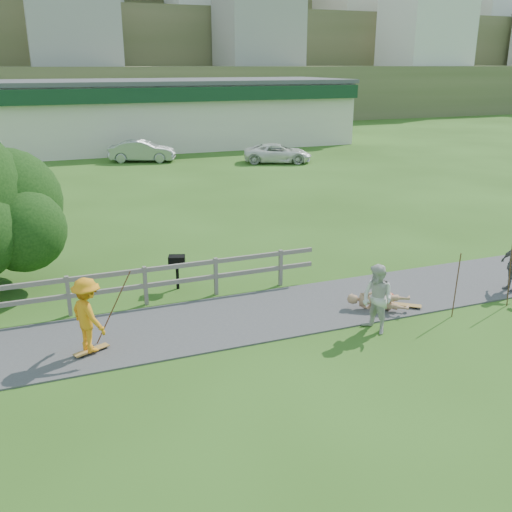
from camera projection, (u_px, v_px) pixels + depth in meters
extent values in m
plane|color=#2D5117|center=(258.00, 344.00, 13.40)|extent=(260.00, 260.00, 0.00)
cube|color=#3D3D3F|center=(237.00, 318.00, 14.72)|extent=(34.00, 3.00, 0.04)
cube|color=#6A645D|center=(69.00, 296.00, 14.77)|extent=(0.10, 0.10, 1.10)
cube|color=#6A645D|center=(145.00, 286.00, 15.46)|extent=(0.10, 0.10, 1.10)
cube|color=#6A645D|center=(216.00, 276.00, 16.14)|extent=(0.10, 0.10, 1.10)
cube|color=#6A645D|center=(281.00, 268.00, 16.83)|extent=(0.10, 0.10, 1.10)
cube|color=#6A645D|center=(46.00, 282.00, 14.46)|extent=(15.00, 0.08, 0.12)
cube|color=#6A645D|center=(48.00, 299.00, 14.60)|extent=(15.00, 0.08, 0.12)
cube|color=silver|center=(144.00, 115.00, 44.93)|extent=(32.00, 10.00, 4.80)
cube|color=#143821|center=(156.00, 95.00, 39.76)|extent=(32.00, 0.60, 1.00)
cube|color=#4F5054|center=(142.00, 82.00, 44.11)|extent=(32.50, 10.50, 0.30)
cube|color=#505934|center=(71.00, 96.00, 61.03)|extent=(220.00, 14.00, 6.00)
cube|color=silver|center=(65.00, 31.00, 58.95)|extent=(10.00, 9.00, 7.00)
cube|color=#505934|center=(61.00, 62.00, 71.40)|extent=(220.00, 14.00, 13.00)
cube|color=#505934|center=(52.00, 33.00, 81.60)|extent=(220.00, 14.00, 21.00)
cube|color=#505934|center=(46.00, 7.00, 91.65)|extent=(220.00, 14.00, 30.00)
imported|color=orange|center=(88.00, 319.00, 12.70)|extent=(1.06, 1.29, 1.73)
imported|color=tan|center=(378.00, 301.00, 15.12)|extent=(1.21, 1.56, 0.59)
imported|color=silver|center=(377.00, 299.00, 13.78)|extent=(0.84, 0.97, 1.72)
imported|color=#979B9E|center=(142.00, 151.00, 38.22)|extent=(4.59, 2.86, 1.43)
imported|color=white|center=(278.00, 153.00, 37.88)|extent=(4.92, 3.50, 1.25)
sphere|color=#A22412|center=(389.00, 298.00, 15.68)|extent=(0.31, 0.31, 0.31)
cylinder|color=#533121|center=(113.00, 304.00, 13.22)|extent=(0.03, 0.03, 1.95)
cylinder|color=#533121|center=(456.00, 285.00, 14.62)|extent=(0.03, 0.03, 1.74)
cylinder|color=#533121|center=(510.00, 275.00, 15.25)|extent=(0.03, 0.03, 1.80)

